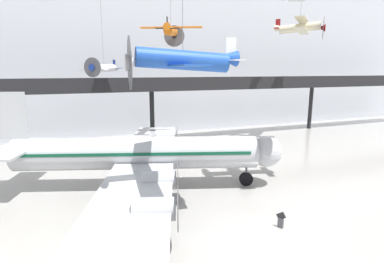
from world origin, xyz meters
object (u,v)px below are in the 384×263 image
airliner_silver_main (136,154)px  suspended_plane_white_twin (104,68)px  suspended_plane_blue_trainer (183,61)px  suspended_plane_cream_biplane (300,27)px  suspended_plane_orange_highwing (171,31)px  info_sign_pedestal (281,221)px

airliner_silver_main → suspended_plane_white_twin: suspended_plane_white_twin is taller
suspended_plane_blue_trainer → airliner_silver_main: bearing=-72.0°
suspended_plane_white_twin → airliner_silver_main: bearing=42.6°
suspended_plane_white_twin → suspended_plane_cream_biplane: suspended_plane_cream_biplane is taller
airliner_silver_main → suspended_plane_blue_trainer: suspended_plane_blue_trainer is taller
airliner_silver_main → suspended_plane_orange_highwing: (5.99, 8.39, 12.07)m
suspended_plane_white_twin → suspended_plane_orange_highwing: 10.74m
airliner_silver_main → info_sign_pedestal: (8.09, -10.84, -2.83)m
suspended_plane_white_twin → info_sign_pedestal: size_ratio=10.18×
suspended_plane_cream_biplane → airliner_silver_main: bearing=-113.7°
airliner_silver_main → info_sign_pedestal: size_ratio=25.06×
suspended_plane_white_twin → info_sign_pedestal: bearing=57.6°
suspended_plane_blue_trainer → suspended_plane_cream_biplane: bearing=-138.8°
suspended_plane_cream_biplane → suspended_plane_blue_trainer: bearing=-98.0°
suspended_plane_orange_highwing → info_sign_pedestal: size_ratio=7.30×
suspended_plane_white_twin → suspended_plane_orange_highwing: (7.27, -6.68, 4.23)m
suspended_plane_orange_highwing → info_sign_pedestal: 24.42m
suspended_plane_blue_trainer → info_sign_pedestal: size_ratio=10.44×
airliner_silver_main → suspended_plane_orange_highwing: suspended_plane_orange_highwing is taller
suspended_plane_white_twin → suspended_plane_orange_highwing: bearing=85.2°
suspended_plane_blue_trainer → suspended_plane_orange_highwing: size_ratio=1.43×
suspended_plane_cream_biplane → suspended_plane_orange_highwing: bearing=-130.3°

